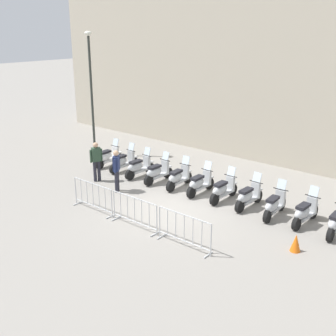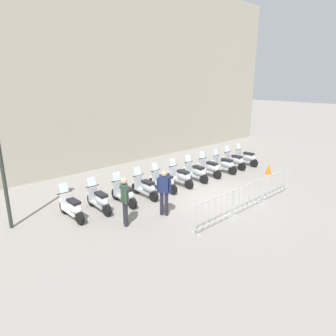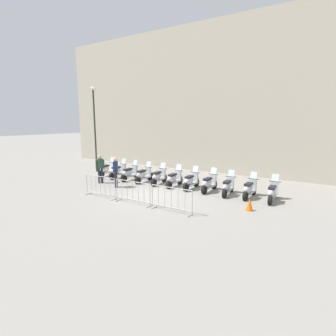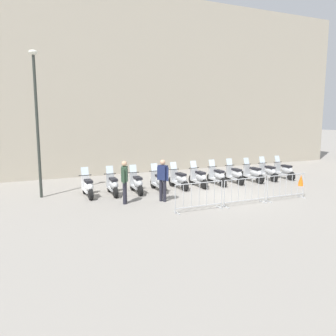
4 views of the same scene
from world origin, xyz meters
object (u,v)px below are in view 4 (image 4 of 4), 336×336
object	(u,v)px
barrier_segment_1	(245,192)
motorcycle_9	(268,172)
motorcycle_5	(199,178)
officer_mid_plaza	(125,180)
motorcycle_10	(284,171)
barrier_segment_2	(286,187)
motorcycle_1	(113,185)
motorcycle_8	(253,174)
motorcycle_7	(235,175)
motorcycle_3	(159,182)
traffic_cone	(301,180)
motorcycle_0	(88,187)
officer_near_row_end	(163,178)
motorcycle_6	(217,176)
motorcycle_2	(137,183)
motorcycle_4	(179,180)
street_lamp	(36,111)
barrier_segment_0	(199,197)

from	to	relation	value
barrier_segment_1	motorcycle_9	bearing A→B (deg)	44.22
motorcycle_5	officer_mid_plaza	xyz separation A→B (m)	(-4.17, -1.84, 0.53)
motorcycle_10	barrier_segment_2	size ratio (longest dim) A/B	0.87
motorcycle_1	motorcycle_8	size ratio (longest dim) A/B	1.00
motorcycle_8	motorcycle_7	bearing A→B (deg)	177.67
motorcycle_8	officer_mid_plaza	size ratio (longest dim) A/B	1.00
barrier_segment_2	motorcycle_3	bearing A→B (deg)	142.51
motorcycle_10	barrier_segment_1	xyz separation A→B (m)	(-5.19, -4.00, 0.07)
motorcycle_7	barrier_segment_2	world-z (taller)	motorcycle_7
motorcycle_10	traffic_cone	distance (m)	1.91
motorcycle_0	officer_near_row_end	world-z (taller)	officer_near_row_end
motorcycle_5	officer_near_row_end	size ratio (longest dim) A/B	1.00
motorcycle_1	officer_near_row_end	world-z (taller)	officer_near_row_end
motorcycle_6	barrier_segment_2	size ratio (longest dim) A/B	0.87
motorcycle_10	traffic_cone	bearing A→B (deg)	-104.25
motorcycle_7	motorcycle_8	size ratio (longest dim) A/B	1.00
motorcycle_0	motorcycle_3	world-z (taller)	same
motorcycle_2	motorcycle_8	bearing A→B (deg)	3.33
motorcycle_9	officer_mid_plaza	bearing A→B (deg)	-166.04
motorcycle_4	motorcycle_8	world-z (taller)	same
motorcycle_9	motorcycle_7	bearing A→B (deg)	-177.16
motorcycle_3	street_lamp	distance (m)	6.10
motorcycle_5	motorcycle_9	bearing A→B (deg)	3.59
motorcycle_4	motorcycle_8	xyz separation A→B (m)	(4.33, 0.18, 0.00)
motorcycle_7	street_lamp	distance (m)	9.99
motorcycle_2	motorcycle_9	bearing A→B (deg)	4.01
officer_near_row_end	motorcycle_4	bearing A→B (deg)	51.81
motorcycle_3	motorcycle_8	bearing A→B (deg)	3.26
motorcycle_1	motorcycle_8	xyz separation A→B (m)	(7.58, 0.34, 0.00)
motorcycle_8	officer_near_row_end	size ratio (longest dim) A/B	1.00
motorcycle_0	barrier_segment_0	bearing A→B (deg)	-45.54
motorcycle_8	street_lamp	xyz separation A→B (m)	(-10.55, 0.36, 3.22)
motorcycle_8	motorcycle_2	bearing A→B (deg)	-176.67
traffic_cone	motorcycle_0	bearing A→B (deg)	172.64
barrier_segment_1	motorcycle_4	bearing A→B (deg)	109.42
motorcycle_10	barrier_segment_0	distance (m)	8.36
motorcycle_2	barrier_segment_1	distance (m)	4.89
motorcycle_3	barrier_segment_1	size ratio (longest dim) A/B	0.87
motorcycle_2	traffic_cone	xyz separation A→B (m)	(8.18, -1.30, -0.18)
barrier_segment_2	traffic_cone	size ratio (longest dim) A/B	3.62
motorcycle_0	barrier_segment_2	bearing A→B (deg)	-23.68
motorcycle_3	barrier_segment_0	bearing A→B (deg)	-85.32
motorcycle_0	motorcycle_5	world-z (taller)	same
motorcycle_3	motorcycle_10	bearing A→B (deg)	3.58
motorcycle_0	motorcycle_9	xyz separation A→B (m)	(9.72, 0.50, 0.00)
motorcycle_0	barrier_segment_0	xyz separation A→B (m)	(3.55, -3.61, 0.07)
motorcycle_10	barrier_segment_0	bearing A→B (deg)	-150.42
motorcycle_0	motorcycle_1	xyz separation A→B (m)	(1.08, 0.00, 0.00)
motorcycle_10	motorcycle_0	bearing A→B (deg)	-177.30
officer_near_row_end	officer_mid_plaza	distance (m)	1.56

